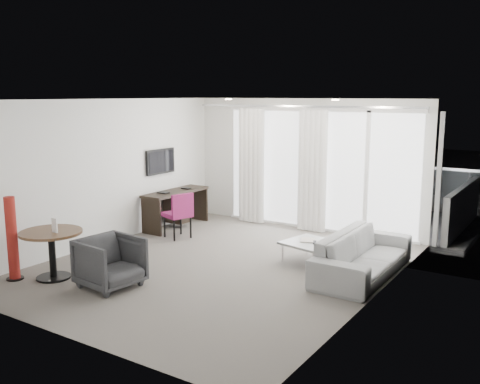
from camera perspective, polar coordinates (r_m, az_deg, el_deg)
The scene contains 28 objects.
floor at distance 8.55m, azimuth -2.21°, elevation -7.89°, with size 5.00×6.00×0.00m, color #5E5851.
ceiling at distance 8.12m, azimuth -2.33°, elevation 9.82°, with size 5.00×6.00×0.00m, color white.
wall_left at distance 9.87m, azimuth -14.23°, elevation 2.03°, with size 0.00×6.00×2.60m, color silver.
wall_right at distance 7.12m, azimuth 14.43°, elevation -1.11°, with size 0.00×6.00×2.60m, color silver.
wall_front at distance 6.08m, azimuth -18.78°, elevation -3.28°, with size 5.00×0.00×2.60m, color silver.
window_panel at distance 10.67m, azimuth 8.34°, elevation 2.31°, with size 4.00×0.02×2.38m, color white, non-canonical shape.
window_frame at distance 10.66m, azimuth 8.31°, elevation 2.30°, with size 4.10×0.06×2.44m, color white, non-canonical shape.
curtain_left at distance 11.20m, azimuth 1.23°, elevation 2.80°, with size 0.60×0.20×2.38m, color silver, non-canonical shape.
curtain_right at distance 10.54m, azimuth 7.72°, elevation 2.23°, with size 0.60×0.20×2.38m, color silver, non-canonical shape.
curtain_track at distance 10.55m, azimuth 6.64°, elevation 9.07°, with size 4.80×0.04×0.04m, color #B2B2B7, non-canonical shape.
downlight_a at distance 9.95m, azimuth -1.24°, elevation 9.87°, with size 0.12×0.12×0.02m, color #FFE0B2.
downlight_b at distance 8.94m, azimuth 10.14°, elevation 9.66°, with size 0.12×0.12×0.02m, color #FFE0B2.
desk at distance 10.98m, azimuth -6.83°, elevation -1.81°, with size 0.50×1.59×0.75m, color black, non-canonical shape.
tv at distance 10.86m, azimuth -8.48°, elevation 3.24°, with size 0.05×0.80×0.50m, color black, non-canonical shape.
desk_chair at distance 10.14m, azimuth -6.70°, elevation -2.45°, with size 0.48×0.45×0.88m, color #7D194C, non-canonical shape.
round_table at distance 8.36m, azimuth -19.38°, elevation -6.34°, with size 0.90×0.90×0.72m, color #452D1A, non-canonical shape.
menu_card at distance 8.17m, azimuth -19.13°, elevation -4.07°, with size 0.11×0.02×0.21m, color white, non-canonical shape.
red_lamp at distance 8.45m, azimuth -23.14°, elevation -4.59°, with size 0.25×0.25×1.23m, color maroon.
tub_armchair at distance 7.76m, azimuth -13.67°, elevation -7.31°, with size 0.76×0.79×0.72m, color #2C2C2E.
coffee_table at distance 8.75m, azimuth 7.46°, elevation -6.37°, with size 0.76×0.76×0.34m, color gray, non-canonical shape.
remote at distance 8.64m, azimuth 7.98°, elevation -5.28°, with size 0.05×0.16×0.02m, color black, non-canonical shape.
magazine at distance 8.76m, azimuth 7.21°, elevation -5.04°, with size 0.24×0.30×0.02m, color gray, non-canonical shape.
sofa at distance 8.25m, azimuth 13.00°, elevation -6.51°, with size 2.19×0.86×0.64m, color gray.
terrace_slab at distance 12.27m, azimuth 11.15°, elevation -2.71°, with size 5.60×3.00×0.12m, color #4D4D50.
rattan_chair_a at distance 12.16m, azimuth 13.06°, elevation -0.44°, with size 0.62×0.62×0.91m, color brown, non-canonical shape.
rattan_chair_b at distance 11.87m, azimuth 17.33°, elevation -0.95°, with size 0.61×0.61×0.89m, color brown, non-canonical shape.
rattan_table at distance 11.59m, azimuth 15.27°, elevation -2.16°, with size 0.47×0.47×0.47m, color brown, non-canonical shape.
balustrade at distance 13.50m, azimuth 13.53°, elevation 0.80°, with size 5.50×0.06×1.05m, color #B2B2B7, non-canonical shape.
Camera 1 is at (4.68, -6.63, 2.68)m, focal length 40.00 mm.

